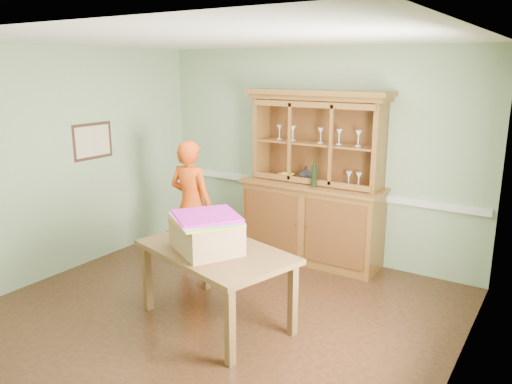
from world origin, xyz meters
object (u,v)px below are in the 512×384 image
Objects in this scene: china_hutch at (313,203)px; dining_table at (216,258)px; person at (191,205)px; cardboard_box at (206,235)px.

china_hutch is 2.00m from dining_table.
dining_table is at bearing 135.50° from person.
china_hutch is 1.55m from person.
china_hutch reaches higher than dining_table.
dining_table is 1.06× the size of person.
china_hutch is at bearing -142.33° from person.
china_hutch is at bearing 104.18° from dining_table.
china_hutch is 1.28× the size of dining_table.
person is at bearing 135.45° from cardboard_box.
cardboard_box is at bearing -116.66° from dining_table.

